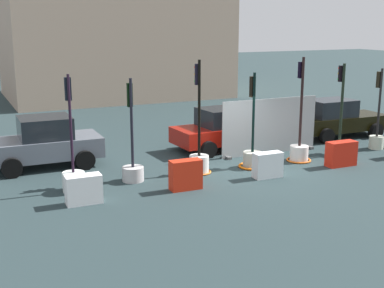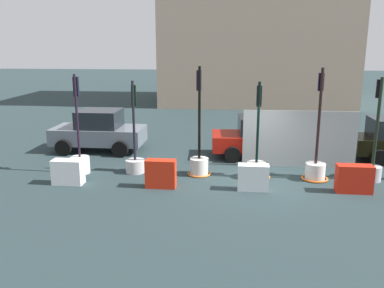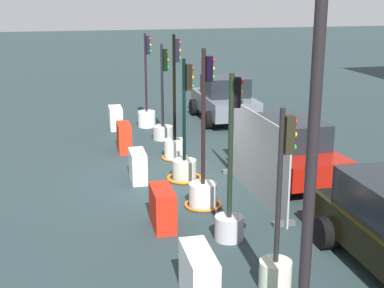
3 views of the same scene
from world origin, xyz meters
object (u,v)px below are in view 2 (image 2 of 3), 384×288
traffic_light_4 (316,164)px  construction_barrier_3 (354,179)px  traffic_light_0 (80,157)px  car_red_compact (263,137)px  traffic_light_3 (256,164)px  traffic_light_5 (373,161)px  car_grey_saloon (99,131)px  construction_barrier_1 (161,174)px  traffic_light_2 (199,160)px  traffic_light_1 (135,157)px  construction_barrier_0 (68,172)px  construction_barrier_2 (253,177)px

traffic_light_4 → construction_barrier_3: bearing=-51.3°
traffic_light_0 → car_red_compact: traffic_light_0 is taller
traffic_light_3 → car_red_compact: size_ratio=0.79×
traffic_light_5 → car_grey_saloon: 10.81m
construction_barrier_3 → car_grey_saloon: (-9.41, 4.34, 0.41)m
traffic_light_5 → construction_barrier_1: bearing=-169.5°
traffic_light_2 → car_grey_saloon: (-4.51, 3.00, 0.30)m
traffic_light_1 → construction_barrier_0: size_ratio=3.26×
traffic_light_1 → traffic_light_4: size_ratio=0.87×
traffic_light_3 → construction_barrier_1: traffic_light_3 is taller
traffic_light_4 → construction_barrier_2: traffic_light_4 is taller
traffic_light_5 → construction_barrier_0: traffic_light_5 is taller
traffic_light_2 → construction_barrier_0: bearing=-162.3°
construction_barrier_2 → construction_barrier_3: (3.10, 0.07, 0.02)m
construction_barrier_2 → construction_barrier_3: 3.10m
construction_barrier_2 → construction_barrier_3: size_ratio=0.89×
traffic_light_2 → car_red_compact: traffic_light_2 is taller
traffic_light_1 → car_red_compact: bearing=28.3°
traffic_light_2 → traffic_light_3: size_ratio=1.14×
traffic_light_3 → traffic_light_5: 3.86m
construction_barrier_1 → traffic_light_0: bearing=158.0°
construction_barrier_0 → traffic_light_3: bearing=10.8°
traffic_light_0 → traffic_light_2: size_ratio=0.93×
traffic_light_2 → car_red_compact: 3.59m
car_grey_saloon → car_red_compact: 6.95m
traffic_light_0 → traffic_light_5: bearing=0.2°
traffic_light_2 → car_grey_saloon: bearing=146.4°
traffic_light_1 → traffic_light_5: traffic_light_5 is taller
construction_barrier_3 → car_grey_saloon: 10.37m
construction_barrier_3 → construction_barrier_1: bearing=-179.3°
traffic_light_2 → traffic_light_1: bearing=178.1°
traffic_light_1 → car_red_compact: (4.73, 2.55, 0.27)m
traffic_light_4 → traffic_light_5: traffic_light_4 is taller
traffic_light_2 → car_grey_saloon: size_ratio=0.97×
construction_barrier_0 → construction_barrier_2: size_ratio=1.03×
traffic_light_4 → construction_barrier_0: traffic_light_4 is taller
construction_barrier_0 → construction_barrier_2: (6.01, -0.07, 0.01)m
car_grey_saloon → traffic_light_5: bearing=-16.8°
traffic_light_5 → construction_barrier_2: traffic_light_5 is taller
traffic_light_2 → car_red_compact: size_ratio=0.90×
traffic_light_4 → car_red_compact: 3.20m
construction_barrier_2 → traffic_light_1: bearing=160.0°
traffic_light_3 → construction_barrier_1: 3.35m
construction_barrier_3 → car_red_compact: bearing=121.8°
traffic_light_1 → traffic_light_0: bearing=-173.0°
traffic_light_2 → traffic_light_3: bearing=-4.7°
traffic_light_1 → traffic_light_2: size_ratio=0.87×
traffic_light_3 → car_grey_saloon: size_ratio=0.85×
traffic_light_0 → car_grey_saloon: (-0.28, 3.16, 0.27)m
traffic_light_3 → construction_barrier_0: size_ratio=3.28×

